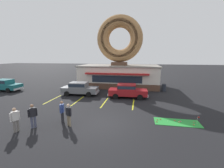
# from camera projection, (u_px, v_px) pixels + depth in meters

# --- Properties ---
(ground_plane) EXTENTS (160.00, 160.00, 0.00)m
(ground_plane) POSITION_uv_depth(u_px,v_px,m) (104.00, 124.00, 10.78)
(ground_plane) COLOR black
(donut_shop_building) EXTENTS (12.30, 6.75, 10.96)m
(donut_shop_building) POSITION_uv_depth(u_px,v_px,m) (119.00, 63.00, 23.69)
(donut_shop_building) COLOR brown
(donut_shop_building) RESTS_ON ground
(putting_mat) EXTENTS (3.21, 1.30, 0.03)m
(putting_mat) POSITION_uv_depth(u_px,v_px,m) (177.00, 122.00, 11.01)
(putting_mat) COLOR green
(putting_mat) RESTS_ON ground
(mini_donut_near_left) EXTENTS (0.13, 0.13, 0.04)m
(mini_donut_near_left) POSITION_uv_depth(u_px,v_px,m) (175.00, 120.00, 11.26)
(mini_donut_near_left) COLOR #D17F47
(mini_donut_near_left) RESTS_ON putting_mat
(mini_donut_near_right) EXTENTS (0.13, 0.13, 0.04)m
(mini_donut_near_right) POSITION_uv_depth(u_px,v_px,m) (160.00, 119.00, 11.45)
(mini_donut_near_right) COLOR brown
(mini_donut_near_right) RESTS_ON putting_mat
(mini_donut_mid_left) EXTENTS (0.13, 0.13, 0.04)m
(mini_donut_mid_left) POSITION_uv_depth(u_px,v_px,m) (194.00, 125.00, 10.57)
(mini_donut_mid_left) COLOR #D17F47
(mini_donut_mid_left) RESTS_ON putting_mat
(mini_donut_mid_centre) EXTENTS (0.13, 0.13, 0.04)m
(mini_donut_mid_centre) POSITION_uv_depth(u_px,v_px,m) (157.00, 120.00, 11.38)
(mini_donut_mid_centre) COLOR brown
(mini_donut_mid_centre) RESTS_ON putting_mat
(mini_donut_mid_right) EXTENTS (0.13, 0.13, 0.04)m
(mini_donut_mid_right) POSITION_uv_depth(u_px,v_px,m) (179.00, 122.00, 11.01)
(mini_donut_mid_right) COLOR #E5C666
(mini_donut_mid_right) RESTS_ON putting_mat
(mini_donut_far_left) EXTENTS (0.13, 0.13, 0.04)m
(mini_donut_far_left) POSITION_uv_depth(u_px,v_px,m) (194.00, 122.00, 10.96)
(mini_donut_far_left) COLOR #A5724C
(mini_donut_far_left) RESTS_ON putting_mat
(mini_donut_far_centre) EXTENTS (0.13, 0.13, 0.04)m
(mini_donut_far_centre) POSITION_uv_depth(u_px,v_px,m) (180.00, 121.00, 11.12)
(mini_donut_far_centre) COLOR #D8667F
(mini_donut_far_centre) RESTS_ON putting_mat
(mini_donut_far_right) EXTENTS (0.13, 0.13, 0.04)m
(mini_donut_far_right) POSITION_uv_depth(u_px,v_px,m) (157.00, 122.00, 11.03)
(mini_donut_far_right) COLOR brown
(mini_donut_far_right) RESTS_ON putting_mat
(golf_ball) EXTENTS (0.04, 0.04, 0.04)m
(golf_ball) POSITION_uv_depth(u_px,v_px,m) (168.00, 121.00, 11.19)
(golf_ball) COLOR white
(golf_ball) RESTS_ON putting_mat
(putting_flag_pin) EXTENTS (0.13, 0.01, 0.55)m
(putting_flag_pin) POSITION_uv_depth(u_px,v_px,m) (198.00, 118.00, 10.67)
(putting_flag_pin) COLOR silver
(putting_flag_pin) RESTS_ON putting_mat
(car_grey) EXTENTS (4.63, 2.12, 1.60)m
(car_grey) POSITION_uv_depth(u_px,v_px,m) (80.00, 88.00, 18.68)
(car_grey) COLOR slate
(car_grey) RESTS_ON ground
(car_teal) EXTENTS (4.63, 2.12, 1.60)m
(car_teal) POSITION_uv_depth(u_px,v_px,m) (5.00, 85.00, 20.90)
(car_teal) COLOR #196066
(car_teal) RESTS_ON ground
(car_red) EXTENTS (4.63, 2.13, 1.60)m
(car_red) POSITION_uv_depth(u_px,v_px,m) (127.00, 90.00, 17.47)
(car_red) COLOR maroon
(car_red) RESTS_ON ground
(pedestrian_blue_sweater_man) EXTENTS (0.51, 0.41, 1.60)m
(pedestrian_blue_sweater_man) POSITION_uv_depth(u_px,v_px,m) (69.00, 114.00, 10.36)
(pedestrian_blue_sweater_man) COLOR #7F7056
(pedestrian_blue_sweater_man) RESTS_ON ground
(pedestrian_hooded_kid) EXTENTS (0.38, 0.55, 1.62)m
(pedestrian_hooded_kid) POSITION_uv_depth(u_px,v_px,m) (15.00, 119.00, 9.53)
(pedestrian_hooded_kid) COLOR slate
(pedestrian_hooded_kid) RESTS_ON ground
(pedestrian_leather_jacket_man) EXTENTS (0.43, 0.48, 1.67)m
(pedestrian_leather_jacket_man) POSITION_uv_depth(u_px,v_px,m) (33.00, 115.00, 10.07)
(pedestrian_leather_jacket_man) COLOR #474C66
(pedestrian_leather_jacket_man) RESTS_ON ground
(pedestrian_clipboard_woman) EXTENTS (0.32, 0.58, 1.63)m
(pedestrian_clipboard_woman) POSITION_uv_depth(u_px,v_px,m) (62.00, 111.00, 10.90)
(pedestrian_clipboard_woman) COLOR #232328
(pedestrian_clipboard_woman) RESTS_ON ground
(trash_bin) EXTENTS (0.57, 0.57, 0.97)m
(trash_bin) POSITION_uv_depth(u_px,v_px,m) (164.00, 88.00, 20.70)
(trash_bin) COLOR #232833
(trash_bin) RESTS_ON ground
(parking_stripe_far_left) EXTENTS (0.12, 3.60, 0.01)m
(parking_stripe_far_left) POSITION_uv_depth(u_px,v_px,m) (53.00, 99.00, 16.86)
(parking_stripe_far_left) COLOR yellow
(parking_stripe_far_left) RESTS_ON ground
(parking_stripe_left) EXTENTS (0.12, 3.60, 0.01)m
(parking_stripe_left) POSITION_uv_depth(u_px,v_px,m) (78.00, 101.00, 16.33)
(parking_stripe_left) COLOR yellow
(parking_stripe_left) RESTS_ON ground
(parking_stripe_mid_left) EXTENTS (0.12, 3.60, 0.01)m
(parking_stripe_mid_left) POSITION_uv_depth(u_px,v_px,m) (105.00, 102.00, 15.80)
(parking_stripe_mid_left) COLOR yellow
(parking_stripe_mid_left) RESTS_ON ground
(parking_stripe_centre) EXTENTS (0.12, 3.60, 0.01)m
(parking_stripe_centre) POSITION_uv_depth(u_px,v_px,m) (133.00, 104.00, 15.27)
(parking_stripe_centre) COLOR yellow
(parking_stripe_centre) RESTS_ON ground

